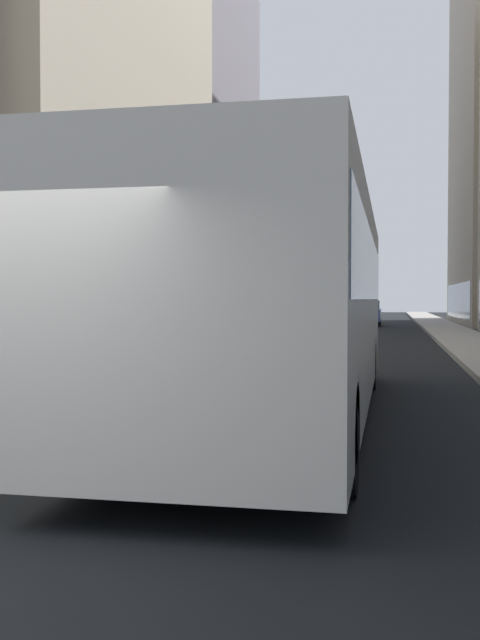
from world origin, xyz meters
name	(u,v)px	position (x,y,z in m)	size (l,w,h in m)	color
ground_plane	(337,332)	(0.00, 35.00, 0.00)	(120.00, 120.00, 0.00)	black
sidewalk_left	(230,330)	(-5.70, 35.00, 0.07)	(2.40, 110.00, 0.15)	#9E9991
sidewalk_right	(451,332)	(5.70, 35.00, 0.07)	(2.40, 110.00, 0.15)	#9E9991
building_left_far	(161,141)	(-11.90, 42.62, 11.94)	(9.73, 18.25, 23.89)	slate
transit_bus	(282,295)	(1.20, 6.98, 1.78)	(2.78, 11.53, 3.05)	silver
car_white_van	(156,336)	(-2.80, 13.40, 0.82)	(1.82, 4.72, 1.62)	silver
car_blue_hatchback	(367,313)	(1.20, 44.82, 0.82)	(1.79, 4.69, 1.62)	#4C6BB7
car_black_suv	(323,314)	(-1.20, 40.25, 0.82)	(1.83, 4.44, 1.62)	black
car_silver_sedan	(280,317)	(-2.80, 33.73, 0.83)	(1.95, 4.74, 1.62)	#B7BABF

